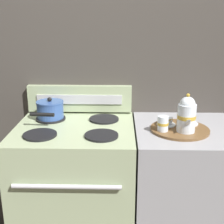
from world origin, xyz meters
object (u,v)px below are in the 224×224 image
(saucepan, at_px, (50,110))
(teacup_right, at_px, (189,120))
(stove, at_px, (77,195))
(creamer_jug, at_px, (163,124))
(teacup_left, at_px, (166,121))
(serving_tray, at_px, (180,129))
(teapot, at_px, (187,115))

(saucepan, bearing_deg, teacup_right, -6.59)
(stove, distance_m, creamer_jug, 0.72)
(teacup_left, relative_size, teacup_right, 1.00)
(stove, distance_m, saucepan, 0.56)
(stove, xyz_separation_m, saucepan, (-0.17, 0.13, 0.52))
(stove, xyz_separation_m, teacup_right, (0.67, 0.04, 0.49))
(serving_tray, xyz_separation_m, teacup_right, (0.06, 0.07, 0.03))
(serving_tray, bearing_deg, stove, 176.55)
(teacup_right, bearing_deg, teapot, -108.83)
(teapot, bearing_deg, stove, 172.15)
(stove, xyz_separation_m, teacup_left, (0.54, 0.02, 0.49))
(creamer_jug, bearing_deg, saucepan, 162.38)
(teapot, distance_m, teacup_left, 0.16)
(saucepan, bearing_deg, stove, -38.75)
(teacup_right, bearing_deg, teacup_left, -171.40)
(teacup_right, height_order, creamer_jug, creamer_jug)
(saucepan, relative_size, teapot, 1.17)
(stove, distance_m, teacup_left, 0.73)
(teacup_left, bearing_deg, creamer_jug, -109.07)
(saucepan, distance_m, creamer_jug, 0.71)
(stove, relative_size, teacup_right, 8.46)
(serving_tray, relative_size, creamer_jug, 3.94)
(teapot, bearing_deg, teacup_right, 71.17)
(saucepan, xyz_separation_m, serving_tray, (0.78, -0.17, -0.06))
(saucepan, height_order, teapot, teapot)
(saucepan, height_order, teacup_left, saucepan)
(serving_tray, bearing_deg, creamer_jug, -157.79)
(creamer_jug, bearing_deg, teacup_left, 70.93)
(saucepan, xyz_separation_m, teapot, (0.80, -0.22, 0.05))
(saucepan, height_order, creamer_jug, saucepan)
(stove, distance_m, teacup_right, 0.83)
(stove, height_order, teapot, teapot)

